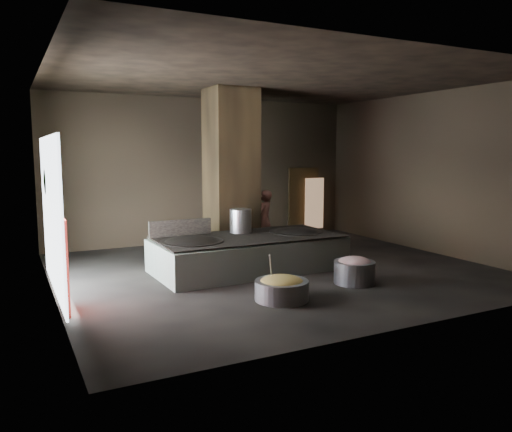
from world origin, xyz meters
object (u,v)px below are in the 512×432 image
wok_left (192,245)px  wok_right (295,235)px  veg_basin (282,290)px  cook (265,220)px  meat_basin (354,272)px  hearth_platform (248,254)px  stock_pot (241,221)px

wok_left → wok_right: bearing=2.0°
veg_basin → cook: bearing=66.0°
cook → meat_basin: 4.29m
hearth_platform → wok_right: size_ratio=3.41×
stock_pot → meat_basin: size_ratio=0.66×
wok_right → cook: (0.20, 2.04, 0.12)m
hearth_platform → wok_left: wok_left is taller
stock_pot → veg_basin: stock_pot is taller
stock_pot → veg_basin: bearing=-100.3°
hearth_platform → wok_right: 1.40m
meat_basin → wok_left: bearing=144.7°
wok_left → meat_basin: size_ratio=1.59×
wok_left → stock_pot: bearing=21.8°
wok_right → hearth_platform: bearing=-177.9°
cook → wok_right: bearing=46.9°
wok_left → wok_right: 2.80m
hearth_platform → stock_pot: stock_pot is taller
wok_left → stock_pot: stock_pot is taller
wok_left → meat_basin: 3.67m
stock_pot → wok_left: bearing=-158.2°
stock_pot → cook: bearing=45.8°
veg_basin → stock_pot: bearing=79.7°
wok_right → stock_pot: bearing=159.0°
wok_right → stock_pot: 1.44m
wok_left → hearth_platform: bearing=2.0°
hearth_platform → stock_pot: (0.05, 0.55, 0.74)m
hearth_platform → meat_basin: bearing=-56.6°
hearth_platform → stock_pot: size_ratio=7.67×
cook → veg_basin: bearing=28.4°
wok_left → meat_basin: wok_left is taller
stock_pot → cook: cook is taller
wok_left → cook: 3.68m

